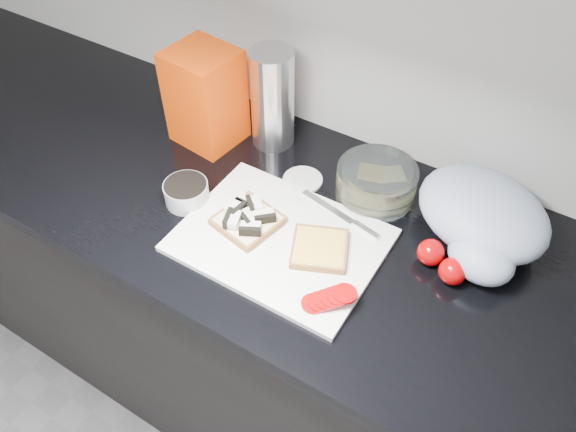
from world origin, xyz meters
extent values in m
cube|color=#AFAFAD|center=(0.00, 1.50, 1.25)|extent=(3.50, 0.02, 2.50)
cube|color=black|center=(0.00, 1.20, 0.43)|extent=(3.50, 0.60, 0.86)
cube|color=black|center=(0.00, 1.20, 0.88)|extent=(3.50, 0.64, 0.04)
cube|color=white|center=(-0.03, 1.12, 0.91)|extent=(0.40, 0.30, 0.01)
cube|color=#F9E9AF|center=(-0.11, 1.12, 0.92)|extent=(0.14, 0.14, 0.02)
cube|color=white|center=(-0.13, 1.15, 0.94)|extent=(0.04, 0.02, 0.02)
cube|color=black|center=(-0.13, 1.15, 0.94)|extent=(0.04, 0.01, 0.02)
cube|color=white|center=(-0.11, 1.15, 0.94)|extent=(0.05, 0.04, 0.02)
cube|color=black|center=(-0.11, 1.15, 0.94)|extent=(0.04, 0.04, 0.02)
cube|color=white|center=(-0.08, 1.14, 0.94)|extent=(0.05, 0.04, 0.02)
cube|color=black|center=(-0.08, 1.14, 0.94)|extent=(0.04, 0.04, 0.02)
cube|color=white|center=(-0.14, 1.12, 0.94)|extent=(0.03, 0.04, 0.02)
cube|color=black|center=(-0.14, 1.12, 0.94)|extent=(0.01, 0.04, 0.02)
cube|color=white|center=(-0.10, 1.12, 0.94)|extent=(0.05, 0.04, 0.02)
cube|color=black|center=(-0.10, 1.12, 0.94)|extent=(0.04, 0.03, 0.02)
cube|color=white|center=(-0.08, 1.09, 0.94)|extent=(0.05, 0.04, 0.02)
cube|color=black|center=(-0.08, 1.09, 0.94)|extent=(0.04, 0.03, 0.02)
cube|color=white|center=(-0.12, 1.09, 0.94)|extent=(0.03, 0.05, 0.02)
cube|color=black|center=(-0.12, 1.09, 0.94)|extent=(0.02, 0.04, 0.02)
cube|color=#F9E9AF|center=(0.06, 1.13, 0.92)|extent=(0.14, 0.14, 0.01)
cube|color=#ECBA45|center=(0.06, 1.13, 0.93)|extent=(0.12, 0.12, 0.00)
cylinder|color=#9C0305|center=(0.11, 1.01, 0.91)|extent=(0.05, 0.05, 0.01)
cylinder|color=#9C0305|center=(0.12, 1.02, 0.92)|extent=(0.05, 0.05, 0.01)
cylinder|color=#9C0305|center=(0.13, 1.03, 0.92)|extent=(0.06, 0.06, 0.01)
cylinder|color=#9C0305|center=(0.13, 1.04, 0.93)|extent=(0.06, 0.06, 0.01)
cylinder|color=#9C0305|center=(0.14, 1.05, 0.93)|extent=(0.06, 0.06, 0.01)
cylinder|color=#9C0305|center=(0.15, 1.05, 0.93)|extent=(0.06, 0.06, 0.01)
cube|color=silver|center=(0.01, 1.25, 0.91)|extent=(0.14, 0.04, 0.00)
cube|color=silver|center=(0.11, 1.23, 0.92)|extent=(0.06, 0.03, 0.01)
cylinder|color=#A1A6A6|center=(-0.26, 1.11, 0.92)|extent=(0.10, 0.10, 0.05)
cylinder|color=black|center=(-0.26, 1.11, 0.94)|extent=(0.09, 0.09, 0.01)
cylinder|color=silver|center=(-0.08, 1.30, 0.90)|extent=(0.11, 0.11, 0.01)
cylinder|color=silver|center=(0.07, 1.35, 0.94)|extent=(0.17, 0.17, 0.07)
cube|color=#ECBA45|center=(0.06, 1.34, 0.93)|extent=(0.06, 0.05, 0.04)
cube|color=#FBE696|center=(0.10, 1.36, 0.92)|extent=(0.08, 0.07, 0.01)
cube|color=red|center=(-0.36, 1.32, 1.01)|extent=(0.16, 0.15, 0.23)
cylinder|color=silver|center=(-0.22, 1.39, 1.02)|extent=(0.10, 0.10, 0.24)
ellipsoid|color=#A0ADC5|center=(0.30, 1.35, 0.96)|extent=(0.34, 0.31, 0.12)
ellipsoid|color=#A0ADC5|center=(0.33, 1.26, 0.94)|extent=(0.16, 0.15, 0.09)
sphere|color=#9C0305|center=(0.25, 1.23, 0.93)|extent=(0.05, 0.05, 0.05)
sphere|color=#9C0305|center=(0.30, 1.21, 0.93)|extent=(0.05, 0.05, 0.05)
camera|label=1|loc=(0.38, 0.49, 1.76)|focal=35.00mm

